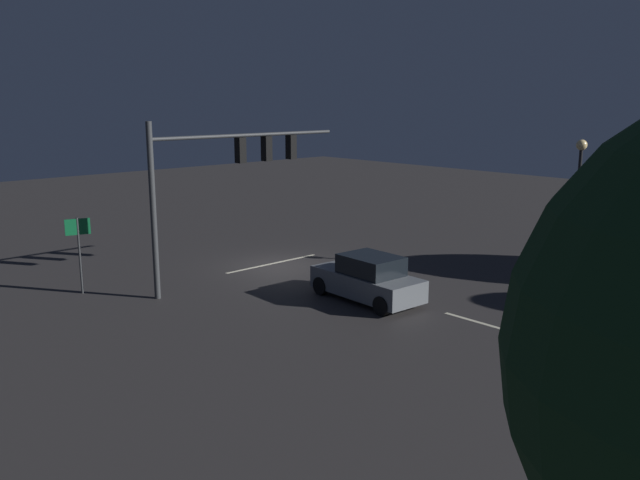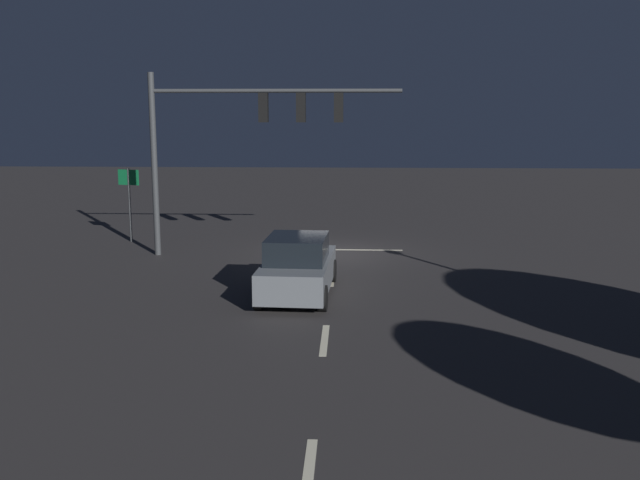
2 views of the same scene
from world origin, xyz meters
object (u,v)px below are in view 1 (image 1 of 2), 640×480
Objects in this scene: street_lamp_left_kerb at (579,182)px; car_approaching at (368,279)px; traffic_signal_assembly at (227,166)px; route_sign at (79,239)px.

car_approaching is at bearing -19.17° from street_lamp_left_kerb.
traffic_signal_assembly is at bearing -37.09° from street_lamp_left_kerb.
route_sign is (7.24, -7.93, 1.29)m from car_approaching.
traffic_signal_assembly is at bearing 153.49° from route_sign.
street_lamp_left_kerb is 1.92× the size of route_sign.
street_lamp_left_kerb is at bearing 142.91° from traffic_signal_assembly.
street_lamp_left_kerb is at bearing 145.87° from route_sign.
route_sign reaches higher than car_approaching.
traffic_signal_assembly is 6.13m from route_sign.
route_sign is (16.40, -11.12, -1.76)m from street_lamp_left_kerb.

